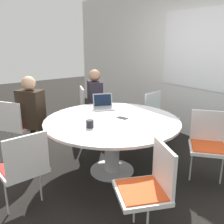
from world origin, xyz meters
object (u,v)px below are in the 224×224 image
at_px(chair_0, 89,106).
at_px(person_0, 96,99).
at_px(cell_phone, 122,118).
at_px(chair_4, 208,141).
at_px(person_1, 32,111).
at_px(chair_1, 16,123).
at_px(chair_2, 23,165).
at_px(chair_3, 149,184).
at_px(coffee_cup, 90,124).
at_px(chair_5, 159,114).
at_px(laptop, 103,105).

xyz_separation_m(chair_0, person_0, (0.25, -0.01, 0.19)).
bearing_deg(chair_0, cell_phone, 8.16).
height_order(chair_4, person_1, person_1).
bearing_deg(chair_1, cell_phone, 5.88).
bearing_deg(chair_2, chair_1, 73.61).
distance_m(chair_1, chair_2, 1.38).
xyz_separation_m(chair_3, cell_phone, (-1.08, 0.56, 0.21)).
relative_size(chair_2, coffee_cup, 9.70).
relative_size(chair_2, chair_5, 1.00).
bearing_deg(person_0, chair_0, -160.90).
distance_m(chair_0, chair_2, 2.29).
relative_size(chair_1, chair_3, 1.00).
xyz_separation_m(person_0, laptop, (0.66, -0.29, 0.07)).
distance_m(chair_1, chair_3, 2.37).
bearing_deg(chair_0, person_0, 19.10).
bearing_deg(person_1, person_0, 61.46).
bearing_deg(laptop, person_0, 88.76).
bearing_deg(chair_1, coffee_cup, -12.57).
height_order(chair_0, cell_phone, chair_0).
bearing_deg(person_0, cell_phone, 5.93).
relative_size(person_0, laptop, 3.50).
height_order(laptop, coffee_cup, laptop).
bearing_deg(chair_3, coffee_cup, 21.79).
relative_size(chair_0, chair_1, 1.00).
distance_m(person_0, cell_phone, 1.24).
xyz_separation_m(chair_4, coffee_cup, (-0.77, -1.21, 0.25)).
distance_m(chair_0, chair_1, 1.39).
xyz_separation_m(chair_2, chair_3, (0.97, 0.76, 0.00)).
distance_m(coffee_cup, cell_phone, 0.53).
bearing_deg(chair_0, person_1, -51.08).
height_order(chair_3, cell_phone, chair_3).
bearing_deg(chair_2, coffee_cup, 0.02).
height_order(chair_2, person_1, person_1).
bearing_deg(person_1, chair_4, 4.81).
distance_m(chair_3, cell_phone, 1.23).
bearing_deg(chair_4, chair_5, -56.89).
height_order(chair_3, coffee_cup, chair_3).
distance_m(chair_4, laptop, 1.51).
bearing_deg(chair_4, chair_2, 29.65).
distance_m(chair_2, chair_5, 2.38).
height_order(chair_4, cell_phone, chair_4).
bearing_deg(cell_phone, person_1, -143.13).
bearing_deg(laptop, chair_0, 94.04).
bearing_deg(person_1, cell_phone, 3.44).
relative_size(chair_4, coffee_cup, 9.70).
bearing_deg(chair_1, chair_5, 32.18).
bearing_deg(coffee_cup, chair_3, -2.09).
bearing_deg(coffee_cup, chair_1, -159.14).
height_order(chair_3, person_1, person_1).
height_order(person_0, laptop, person_0).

